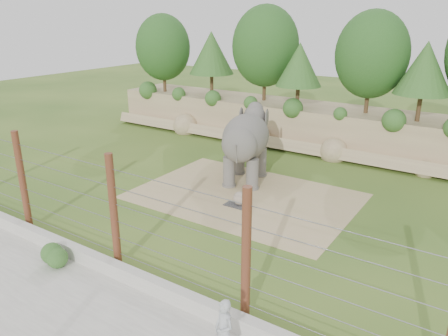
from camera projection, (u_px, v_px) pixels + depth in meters
The scene contains 11 objects.
ground at pixel (198, 217), 18.37m from camera, with size 90.00×90.00×0.00m, color #35581F.
back_embankment at pixel (328, 85), 26.71m from camera, with size 30.00×5.52×8.77m.
dirt_patch at pixel (245, 196), 20.46m from camera, with size 10.00×7.00×0.02m, color tan.
drain_grate at pixel (236, 205), 19.43m from camera, with size 1.00×0.60×0.03m, color #262628.
elephant at pixel (246, 147), 21.74m from camera, with size 1.91×4.46×3.61m, color #55514C, non-canonical shape.
stone_ball at pixel (240, 198), 19.41m from camera, with size 0.61×0.61×0.61m, color #7B6E5D.
retaining_wall at pixel (107, 266), 14.35m from camera, with size 26.00×0.35×0.50m, color #AEAAA1.
walkway at pixel (56, 304), 12.86m from camera, with size 26.00×4.00×0.01m, color #AEAAA1.
barrier_fence at pixel (114, 212), 14.16m from camera, with size 20.26×0.26×4.00m.
walkway_shrub at pixel (52, 257), 14.58m from camera, with size 0.78×0.78×0.78m, color #325F24.
zookeeper at pixel (224, 331), 10.53m from camera, with size 0.61×0.40×1.67m, color #AEB2B8.
Camera 1 is at (10.09, -13.26, 8.07)m, focal length 35.00 mm.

